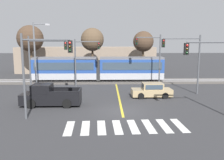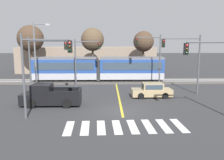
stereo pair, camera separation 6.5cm
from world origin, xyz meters
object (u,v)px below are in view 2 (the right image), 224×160
at_px(sedan_crossing, 152,91).
at_px(traffic_light_near_right, 215,64).
at_px(traffic_light_far_left, 84,56).
at_px(traffic_light_far_right, 152,53).
at_px(street_lamp_west, 36,51).
at_px(bare_tree_west, 93,40).
at_px(bare_tree_far_west, 30,39).
at_px(traffic_light_mid_right, 187,55).
at_px(traffic_light_mid_left, 42,56).
at_px(traffic_light_near_left, 39,64).
at_px(light_rail_tram, 99,68).
at_px(bare_tree_east, 144,42).
at_px(pickup_truck, 50,96).

xyz_separation_m(sedan_crossing, traffic_light_near_right, (3.53, -6.59, 3.41)).
bearing_deg(traffic_light_far_left, traffic_light_far_right, -0.79).
xyz_separation_m(street_lamp_west, bare_tree_west, (6.70, 7.15, 1.41)).
bearing_deg(bare_tree_far_west, traffic_light_far_right, -27.93).
relative_size(traffic_light_mid_right, bare_tree_far_west, 0.77).
bearing_deg(traffic_light_far_left, traffic_light_near_right, -47.47).
xyz_separation_m(sedan_crossing, street_lamp_west, (-13.69, 6.02, 3.97)).
height_order(traffic_light_mid_left, street_lamp_west, street_lamp_west).
bearing_deg(bare_tree_far_west, traffic_light_near_left, -71.09).
bearing_deg(traffic_light_far_right, traffic_light_near_right, -78.11).
distance_m(sedan_crossing, traffic_light_near_right, 8.22).
height_order(light_rail_tram, traffic_light_near_left, traffic_light_near_left).
bearing_deg(traffic_light_far_left, street_lamp_west, 176.31).
bearing_deg(traffic_light_near_right, sedan_crossing, 118.18).
bearing_deg(light_rail_tram, bare_tree_west, 105.86).
distance_m(light_rail_tram, traffic_light_mid_right, 13.07).
bearing_deg(traffic_light_near_left, bare_tree_far_west, 108.91).
xyz_separation_m(bare_tree_far_west, bare_tree_east, (18.48, -0.82, -0.50)).
distance_m(traffic_light_far_left, bare_tree_west, 7.83).
height_order(traffic_light_mid_right, traffic_light_mid_left, traffic_light_mid_right).
relative_size(traffic_light_near_left, traffic_light_far_right, 0.96).
height_order(traffic_light_far_left, traffic_light_mid_right, traffic_light_mid_right).
bearing_deg(light_rail_tram, traffic_light_far_right, -29.93).
relative_size(bare_tree_far_west, bare_tree_east, 1.13).
xyz_separation_m(pickup_truck, traffic_light_mid_right, (13.99, 4.41, 3.51)).
distance_m(pickup_truck, bare_tree_west, 17.31).
xyz_separation_m(traffic_light_mid_right, traffic_light_near_left, (-13.70, -8.30, -0.13)).
bearing_deg(bare_tree_far_west, light_rail_tram, -26.67).
xyz_separation_m(traffic_light_mid_right, traffic_light_mid_left, (-15.83, 0.39, -0.13)).
distance_m(traffic_light_mid_right, bare_tree_west, 16.23).
bearing_deg(traffic_light_near_right, traffic_light_mid_right, 86.59).
relative_size(pickup_truck, bare_tree_east, 0.72).
bearing_deg(bare_tree_far_west, sedan_crossing, -41.32).
xyz_separation_m(traffic_light_near_left, bare_tree_west, (2.70, 20.11, 1.86)).
xyz_separation_m(traffic_light_near_right, bare_tree_east, (-2.33, 20.97, 1.65)).
relative_size(traffic_light_mid_right, traffic_light_far_right, 0.98).
relative_size(pickup_truck, traffic_light_near_right, 0.86).
bearing_deg(bare_tree_west, bare_tree_far_west, 168.86).
bearing_deg(pickup_truck, traffic_light_near_right, -14.65).
height_order(traffic_light_far_left, traffic_light_mid_left, traffic_light_mid_left).
relative_size(traffic_light_near_right, bare_tree_far_west, 0.74).
xyz_separation_m(sedan_crossing, traffic_light_far_right, (0.98, 5.51, 3.68)).
height_order(traffic_light_mid_right, traffic_light_far_right, traffic_light_far_right).
xyz_separation_m(light_rail_tram, traffic_light_far_left, (-1.72, -3.88, 2.01)).
relative_size(sedan_crossing, bare_tree_far_west, 0.50).
relative_size(traffic_light_near_left, bare_tree_east, 0.86).
bearing_deg(traffic_light_far_left, sedan_crossing, -36.26).
distance_m(traffic_light_mid_left, bare_tree_west, 12.54).
distance_m(light_rail_tram, sedan_crossing, 11.30).
bearing_deg(traffic_light_mid_left, bare_tree_west, 67.08).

